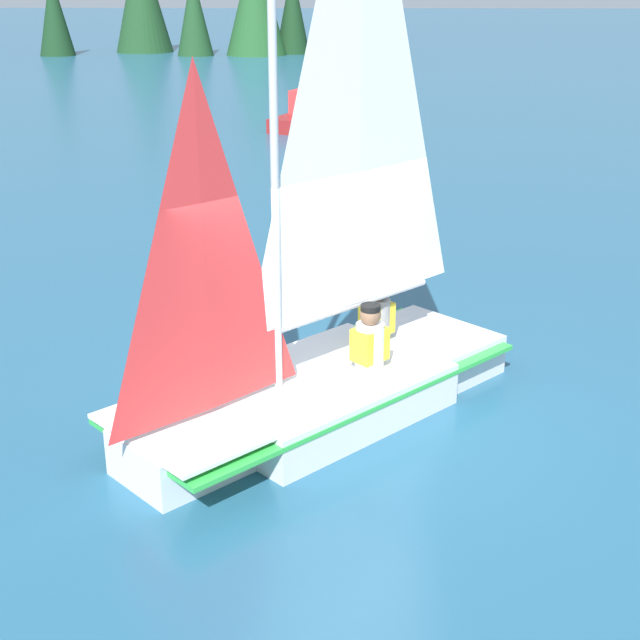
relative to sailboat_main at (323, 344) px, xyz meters
name	(u,v)px	position (x,y,z in m)	size (l,w,h in m)	color
ground_plane	(320,413)	(0.03, 0.03, -0.78)	(260.00, 260.00, 0.00)	#235675
sailboat_main	(323,344)	(0.00, 0.00, 0.00)	(4.31, 4.34, 6.16)	silver
sailor_helm	(370,353)	(-0.49, -0.14, -0.15)	(0.42, 0.42, 1.16)	black
sailor_crew	(376,326)	(-0.58, -0.89, -0.15)	(0.42, 0.42, 1.16)	black
motorboat_distant	(322,112)	(0.67, -19.60, -0.39)	(3.22, 4.91, 1.12)	maroon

